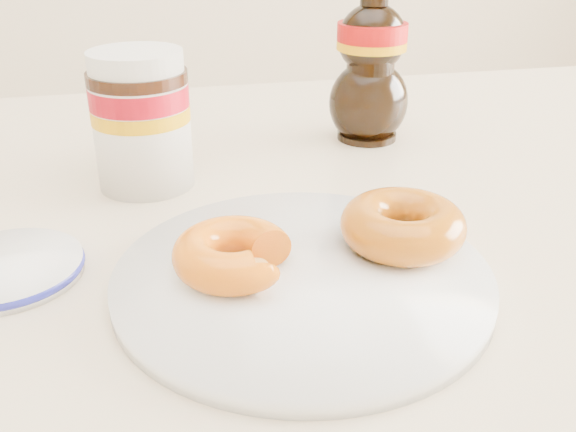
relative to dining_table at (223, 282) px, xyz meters
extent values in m
cube|color=beige|center=(0.00, 0.00, 0.06)|extent=(1.40, 0.90, 0.04)
cylinder|color=#C6B28C|center=(0.62, 0.37, -0.31)|extent=(0.06, 0.06, 0.71)
cylinder|color=white|center=(0.04, -0.15, 0.09)|extent=(0.28, 0.28, 0.01)
torus|color=white|center=(0.04, -0.15, 0.09)|extent=(0.28, 0.28, 0.01)
torus|color=orange|center=(-0.01, -0.14, 0.11)|extent=(0.10, 0.10, 0.03)
torus|color=#AB5F0B|center=(0.13, -0.13, 0.12)|extent=(0.12, 0.12, 0.04)
cylinder|color=white|center=(-0.07, 0.07, 0.14)|extent=(0.10, 0.10, 0.11)
cylinder|color=maroon|center=(-0.07, 0.07, 0.18)|extent=(0.10, 0.10, 0.02)
cylinder|color=#D89905|center=(-0.07, 0.07, 0.16)|extent=(0.10, 0.10, 0.01)
cylinder|color=black|center=(-0.07, 0.07, 0.20)|extent=(0.10, 0.10, 0.01)
cylinder|color=white|center=(-0.07, 0.07, 0.21)|extent=(0.09, 0.09, 0.02)
cylinder|color=black|center=(-0.07, 0.15, 0.12)|extent=(0.05, 0.05, 0.08)
cylinder|color=beige|center=(-0.07, 0.15, 0.12)|extent=(0.05, 0.05, 0.04)
cylinder|color=black|center=(-0.07, 0.15, 0.17)|extent=(0.05, 0.05, 0.01)
cylinder|color=white|center=(-0.18, -0.09, 0.09)|extent=(0.12, 0.12, 0.01)
torus|color=navy|center=(-0.18, -0.09, 0.09)|extent=(0.12, 0.12, 0.01)
camera|label=1|loc=(-0.06, -0.55, 0.35)|focal=40.00mm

